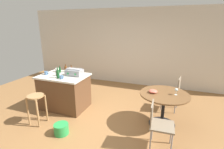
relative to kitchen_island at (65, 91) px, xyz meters
The scene contains 19 objects.
ground_plane 1.31m from the kitchen_island, 21.66° to the right, with size 8.80×8.80×0.00m, color olive.
back_wall 2.89m from the kitchen_island, 65.27° to the left, with size 8.00×0.10×2.70m, color beige.
kitchen_island is the anchor object (origin of this frame).
wooden_stool 0.86m from the kitchen_island, 98.73° to the right, with size 0.35×0.35×0.67m.
dining_table 2.49m from the kitchen_island, ahead, with size 1.03×1.03×0.74m.
folding_chair_near 2.56m from the kitchen_island, 16.83° to the right, with size 0.42×0.41×0.85m.
folding_chair_far 2.80m from the kitchen_island, 17.09° to the left, with size 0.45×0.45×0.88m.
toolbox 0.60m from the kitchen_island, 18.46° to the left, with size 0.41×0.27×0.18m.
bottle_0 0.59m from the kitchen_island, 72.78° to the left, with size 0.06×0.06×0.22m.
bottle_1 0.60m from the kitchen_island, 140.98° to the left, with size 0.06×0.06×0.19m.
bottle_2 0.59m from the kitchen_island, 85.72° to the right, with size 0.07×0.07×0.26m.
bottle_3 0.62m from the kitchen_island, 113.39° to the left, with size 0.07×0.07×0.22m.
cup_0 0.67m from the kitchen_island, 166.44° to the right, with size 0.12×0.09×0.09m.
cup_1 0.65m from the kitchen_island, 147.81° to the left, with size 0.12×0.09×0.11m.
cup_2 0.52m from the kitchen_island, 153.06° to the right, with size 0.11×0.07×0.11m.
cup_3 0.57m from the kitchen_island, 61.39° to the right, with size 0.12×0.09×0.09m.
wine_glass 2.74m from the kitchen_island, ahead, with size 0.07×0.07×0.14m.
serving_bowl 2.28m from the kitchen_island, ahead, with size 0.18×0.18×0.07m, color #DB6651.
plastic_bucket 1.22m from the kitchen_island, 59.20° to the right, with size 0.29×0.29×0.22m, color green.
Camera 1 is at (1.41, -2.93, 2.12)m, focal length 26.69 mm.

